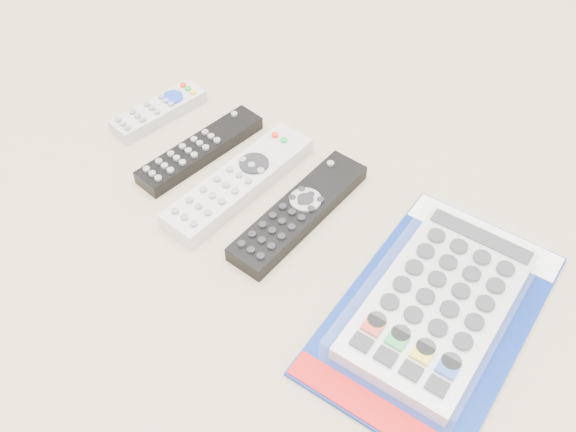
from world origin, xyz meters
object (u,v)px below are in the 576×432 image
Objects in this scene: remote_large_black at (299,212)px; jumbo_remote_packaged at (439,302)px; remote_small_grey at (159,111)px; remote_silver_dvd at (239,182)px; remote_slim_black at (200,150)px.

remote_large_black is 0.19m from jumbo_remote_packaged.
remote_silver_dvd is (0.18, -0.04, 0.00)m from remote_small_grey.
remote_silver_dvd reaches higher than remote_large_black.
remote_silver_dvd is at bearing -174.77° from remote_large_black.
jumbo_remote_packaged is at bearing -4.02° from remote_large_black.
remote_large_black reaches higher than remote_small_grey.
remote_small_grey is 0.46m from jumbo_remote_packaged.
remote_slim_black is 0.08m from remote_silver_dvd.
jumbo_remote_packaged reaches higher than remote_silver_dvd.
remote_small_grey is 0.10m from remote_slim_black.
remote_small_grey is 0.26m from remote_large_black.
remote_large_black is at bearing 6.87° from remote_silver_dvd.
remote_large_black is 0.69× the size of jumbo_remote_packaged.
remote_slim_black is at bearing 177.99° from remote_large_black.
remote_slim_black is at bearing 172.86° from jumbo_remote_packaged.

